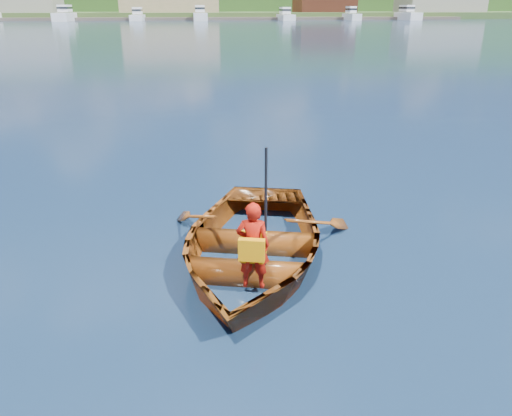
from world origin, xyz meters
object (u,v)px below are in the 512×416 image
(rowboat, at_px, (251,243))
(child_paddler, at_px, (253,245))
(dock, at_px, (198,19))
(marina_yachts, at_px, (171,15))

(rowboat, height_order, child_paddler, child_paddler)
(dock, height_order, marina_yachts, marina_yachts)
(child_paddler, bearing_deg, rowboat, 85.32)
(rowboat, xyz_separation_m, child_paddler, (-0.07, -0.91, 0.40))
(child_paddler, distance_m, dock, 149.79)
(rowboat, xyz_separation_m, marina_yachts, (-5.36, 144.18, 1.12))
(marina_yachts, bearing_deg, rowboat, -87.87)
(child_paddler, bearing_deg, dock, 89.09)
(rowboat, distance_m, child_paddler, 1.00)
(dock, xyz_separation_m, marina_yachts, (-7.66, -4.68, 1.02))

